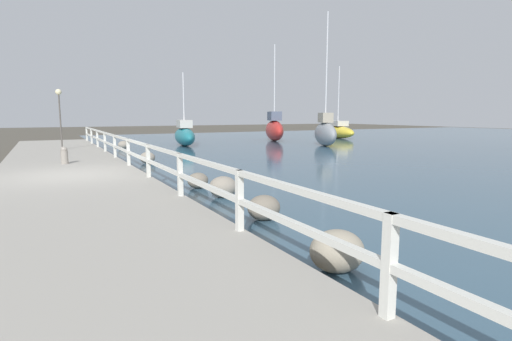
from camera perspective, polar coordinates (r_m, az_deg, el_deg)
name	(u,v)px	position (r m, az deg, el deg)	size (l,w,h in m)	color
ground_plane	(70,185)	(12.82, -25.00, -1.95)	(120.00, 120.00, 0.00)	#4C473D
dock_walkway	(70,180)	(12.80, -25.04, -1.27)	(4.08, 36.00, 0.31)	#9E998E
railing	(137,150)	(12.94, -16.64, 2.76)	(0.10, 32.50, 0.93)	silver
boulder_downstream	(147,158)	(17.47, -15.25, 1.78)	(0.64, 0.58, 0.48)	gray
boulder_water_edge	(337,251)	(5.43, 11.50, -11.20)	(0.74, 0.67, 0.56)	gray
boulder_far_strip	(198,180)	(11.27, -8.30, -1.42)	(0.58, 0.53, 0.44)	slate
boulder_upstream	(223,187)	(9.95, -4.73, -2.34)	(0.71, 0.64, 0.53)	gray
boulder_mid_strip	(264,208)	(7.82, 1.13, -5.32)	(0.66, 0.59, 0.49)	slate
boulder_near_dock	(123,145)	(25.29, -18.40, 3.50)	(0.64, 0.58, 0.48)	gray
mooring_bollard	(64,155)	(15.73, -25.70, 2.00)	(0.25, 0.25, 0.62)	gray
dock_lamp	(59,103)	(22.25, -26.30, 8.69)	(0.29, 0.29, 2.99)	#514C47
sailboat_gray	(325,132)	(26.64, 9.85, 5.41)	(2.34, 3.97, 8.47)	gray
sailboat_teal	(185,135)	(26.91, -10.18, 5.01)	(1.96, 4.98, 4.74)	#1E707A
sailboat_red	(274,129)	(31.49, 2.63, 5.99)	(3.01, 5.32, 7.35)	red
sailboat_yellow	(338,131)	(35.95, 11.59, 5.57)	(3.05, 6.13, 6.16)	gold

